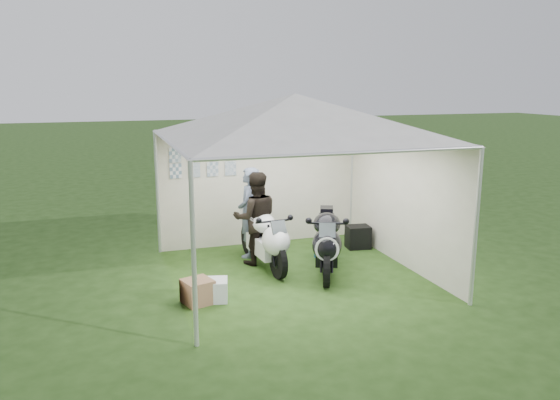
# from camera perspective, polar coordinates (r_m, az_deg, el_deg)

# --- Properties ---
(ground) EXTENTS (80.00, 80.00, 0.00)m
(ground) POSITION_cam_1_polar(r_m,az_deg,el_deg) (9.27, 1.50, -7.81)
(ground) COLOR #224113
(ground) RESTS_ON ground
(canopy_tent) EXTENTS (5.66, 5.66, 3.00)m
(canopy_tent) POSITION_cam_1_polar(r_m,az_deg,el_deg) (8.76, 1.52, 8.30)
(canopy_tent) COLOR silver
(canopy_tent) RESTS_ON ground
(motorcycle_white) EXTENTS (0.53, 1.99, 0.98)m
(motorcycle_white) POSITION_cam_1_polar(r_m,az_deg,el_deg) (9.46, -1.55, -3.92)
(motorcycle_white) COLOR black
(motorcycle_white) RESTS_ON ground
(motorcycle_black) EXTENTS (1.07, 1.99, 1.04)m
(motorcycle_black) POSITION_cam_1_polar(r_m,az_deg,el_deg) (9.20, 4.89, -4.22)
(motorcycle_black) COLOR black
(motorcycle_black) RESTS_ON ground
(paddock_stand) EXTENTS (0.51, 0.42, 0.33)m
(paddock_stand) POSITION_cam_1_polar(r_m,az_deg,el_deg) (10.23, 4.82, -4.94)
(paddock_stand) COLOR blue
(paddock_stand) RESTS_ON ground
(person_dark_jacket) EXTENTS (0.88, 0.73, 1.66)m
(person_dark_jacket) POSITION_cam_1_polar(r_m,az_deg,el_deg) (9.61, -2.55, -1.92)
(person_dark_jacket) COLOR black
(person_dark_jacket) RESTS_ON ground
(person_blue_jacket) EXTENTS (0.63, 0.72, 1.67)m
(person_blue_jacket) POSITION_cam_1_polar(r_m,az_deg,el_deg) (10.03, -3.28, -1.30)
(person_blue_jacket) COLOR slate
(person_blue_jacket) RESTS_ON ground
(equipment_box) EXTENTS (0.48, 0.40, 0.44)m
(equipment_box) POSITION_cam_1_polar(r_m,az_deg,el_deg) (10.76, 8.15, -3.84)
(equipment_box) COLOR black
(equipment_box) RESTS_ON ground
(crate_0) EXTENTS (0.55, 0.47, 0.32)m
(crate_0) POSITION_cam_1_polar(r_m,az_deg,el_deg) (8.25, -7.18, -9.32)
(crate_0) COLOR silver
(crate_0) RESTS_ON ground
(crate_1) EXTENTS (0.50, 0.50, 0.36)m
(crate_1) POSITION_cam_1_polar(r_m,az_deg,el_deg) (8.17, -8.59, -9.43)
(crate_1) COLOR #866045
(crate_1) RESTS_ON ground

